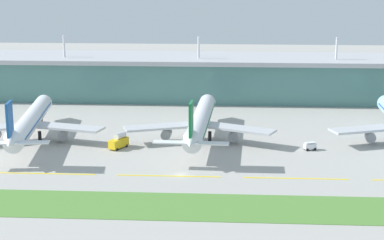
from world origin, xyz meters
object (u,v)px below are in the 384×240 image
at_px(fuel_truck, 119,141).
at_px(baggage_cart, 310,146).
at_px(airliner_middle, 200,121).
at_px(airliner_near, 30,122).

xyz_separation_m(fuel_truck, baggage_cart, (58.87, 1.38, -1.00)).
xyz_separation_m(airliner_middle, baggage_cart, (34.15, -8.75, -5.19)).
bearing_deg(airliner_near, fuel_truck, -12.08).
relative_size(airliner_near, fuel_truck, 8.82).
xyz_separation_m(airliner_near, baggage_cart, (88.70, -5.00, -5.19)).
bearing_deg(fuel_truck, airliner_middle, 22.28).
bearing_deg(airliner_near, airliner_middle, 3.93).
xyz_separation_m(airliner_near, fuel_truck, (29.83, -6.38, -4.19)).
bearing_deg(fuel_truck, airliner_near, 167.92).
bearing_deg(airliner_near, baggage_cart, -3.23).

